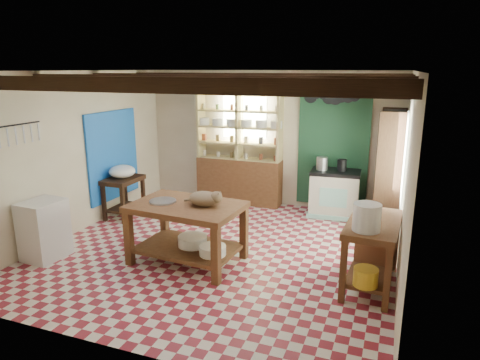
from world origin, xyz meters
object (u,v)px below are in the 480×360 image
(work_table, at_px, (187,233))
(prep_table, at_px, (124,197))
(stove, at_px, (335,193))
(right_counter, at_px, (371,254))
(cat, at_px, (204,199))
(white_cabinet, at_px, (44,230))

(work_table, height_order, prep_table, work_table)
(stove, xyz_separation_m, right_counter, (0.81, -2.50, -0.00))
(prep_table, distance_m, cat, 2.58)
(stove, bearing_deg, work_table, -124.77)
(prep_table, height_order, cat, cat)
(white_cabinet, bearing_deg, stove, 45.97)
(cat, bearing_deg, stove, 56.52)
(stove, relative_size, cat, 2.04)
(right_counter, relative_size, cat, 2.78)
(cat, bearing_deg, prep_table, 144.76)
(work_table, xyz_separation_m, prep_table, (-1.93, 1.27, -0.05))
(stove, height_order, prep_table, stove)
(stove, relative_size, white_cabinet, 1.03)
(work_table, bearing_deg, right_counter, 7.93)
(right_counter, bearing_deg, cat, -173.24)
(white_cabinet, relative_size, right_counter, 0.71)
(prep_table, bearing_deg, stove, 21.92)
(stove, relative_size, prep_table, 1.18)
(work_table, xyz_separation_m, white_cabinet, (-1.95, -0.60, 0.00))
(prep_table, bearing_deg, cat, -28.85)
(prep_table, relative_size, cat, 1.72)
(prep_table, relative_size, white_cabinet, 0.87)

